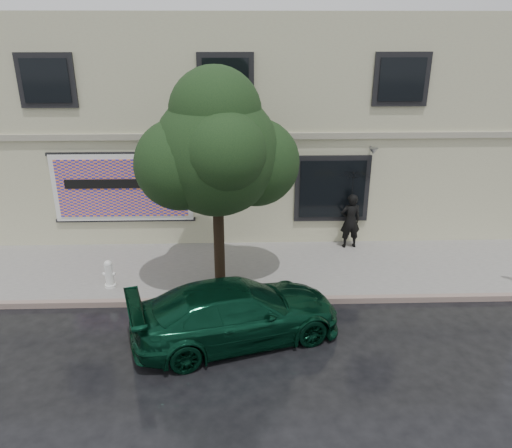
{
  "coord_description": "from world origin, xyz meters",
  "views": [
    {
      "loc": [
        0.42,
        -9.6,
        6.7
      ],
      "look_at": [
        0.77,
        2.2,
        1.92
      ],
      "focal_mm": 35.0,
      "sensor_mm": 36.0,
      "label": 1
    }
  ],
  "objects_px": {
    "car": "(237,312)",
    "fire_hydrant": "(109,274)",
    "pedestrian": "(350,221)",
    "street_tree": "(216,154)"
  },
  "relations": [
    {
      "from": "car",
      "to": "fire_hydrant",
      "type": "distance_m",
      "value": 4.06
    },
    {
      "from": "car",
      "to": "pedestrian",
      "type": "xyz_separation_m",
      "value": [
        3.48,
        4.59,
        0.34
      ]
    },
    {
      "from": "pedestrian",
      "to": "fire_hydrant",
      "type": "relative_size",
      "value": 2.25
    },
    {
      "from": "pedestrian",
      "to": "street_tree",
      "type": "height_order",
      "value": "street_tree"
    },
    {
      "from": "fire_hydrant",
      "to": "street_tree",
      "type": "bearing_deg",
      "value": -18.8
    },
    {
      "from": "street_tree",
      "to": "fire_hydrant",
      "type": "bearing_deg",
      "value": 179.33
    },
    {
      "from": "car",
      "to": "street_tree",
      "type": "xyz_separation_m",
      "value": [
        -0.46,
        2.19,
        3.08
      ]
    },
    {
      "from": "street_tree",
      "to": "fire_hydrant",
      "type": "xyz_separation_m",
      "value": [
        -2.93,
        0.03,
        -3.23
      ]
    },
    {
      "from": "pedestrian",
      "to": "fire_hydrant",
      "type": "bearing_deg",
      "value": 12.53
    },
    {
      "from": "car",
      "to": "street_tree",
      "type": "height_order",
      "value": "street_tree"
    }
  ]
}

